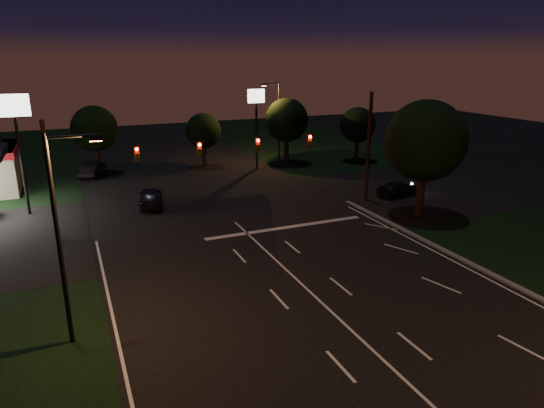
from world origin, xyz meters
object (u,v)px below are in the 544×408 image
tree_right_near (424,142)px  car_oncoming_a (151,197)px  car_oncoming_b (92,168)px  car_cross (400,189)px  utility_pole_right (365,200)px

tree_right_near → car_oncoming_a: 21.72m
car_oncoming_b → car_cross: size_ratio=1.08×
car_oncoming_a → tree_right_near: bearing=161.2°
car_cross → utility_pole_right: bearing=84.4°
car_oncoming_b → car_cross: (24.20, -18.34, -0.15)m
tree_right_near → car_oncoming_a: size_ratio=1.90×
car_oncoming_b → car_cross: bearing=160.9°
utility_pole_right → car_oncoming_a: 17.85m
tree_right_near → car_cross: size_ratio=2.00×
car_oncoming_b → car_oncoming_a: bearing=123.9°
tree_right_near → utility_pole_right: bearing=107.5°
utility_pole_right → tree_right_near: 7.61m
utility_pole_right → car_cross: 3.58m
tree_right_near → car_oncoming_b: size_ratio=1.84×
car_oncoming_a → car_cross: (20.51, -5.39, -0.15)m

